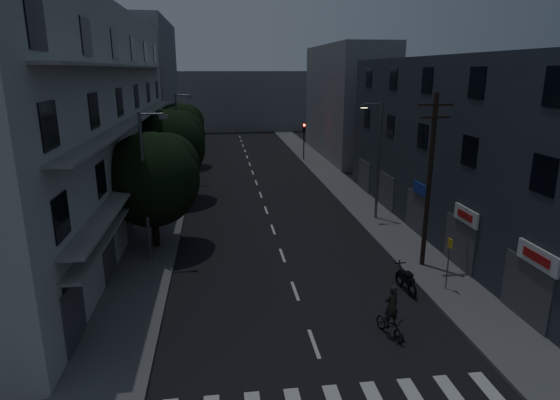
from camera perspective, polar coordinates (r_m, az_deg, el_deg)
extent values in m
plane|color=black|center=(40.05, -2.44, 0.82)|extent=(160.00, 160.00, 0.00)
cube|color=#565659|center=(40.10, -13.18, 0.54)|extent=(3.00, 90.00, 0.15)
cube|color=#565659|center=(41.35, 7.97, 1.26)|extent=(3.00, 90.00, 0.15)
cube|color=beige|center=(18.92, 4.16, -17.04)|extent=(0.15, 2.00, 0.01)
cube|color=beige|center=(22.77, 1.85, -11.01)|extent=(0.15, 2.00, 0.01)
cube|color=beige|center=(26.83, 0.28, -6.75)|extent=(0.15, 2.00, 0.01)
cube|color=beige|center=(31.00, -0.85, -3.61)|extent=(0.15, 2.00, 0.01)
cube|color=beige|center=(35.26, -1.71, -1.23)|extent=(0.15, 2.00, 0.01)
cube|color=beige|center=(39.57, -2.38, 0.64)|extent=(0.15, 2.00, 0.01)
cube|color=beige|center=(43.92, -2.91, 2.14)|extent=(0.15, 2.00, 0.01)
cube|color=beige|center=(48.29, -3.35, 3.37)|extent=(0.15, 2.00, 0.01)
cube|color=beige|center=(52.69, -3.72, 4.39)|extent=(0.15, 2.00, 0.01)
cube|color=beige|center=(57.10, -4.04, 5.26)|extent=(0.15, 2.00, 0.01)
cube|color=beige|center=(61.53, -4.30, 6.00)|extent=(0.15, 2.00, 0.01)
cube|color=beige|center=(65.96, -4.54, 6.64)|extent=(0.15, 2.00, 0.01)
cube|color=beige|center=(70.41, -4.74, 7.20)|extent=(0.15, 2.00, 0.01)
cube|color=beige|center=(74.86, -4.92, 7.70)|extent=(0.15, 2.00, 0.01)
cube|color=#B6B6B1|center=(32.89, -22.97, 8.79)|extent=(6.00, 36.00, 14.00)
cube|color=black|center=(19.32, -24.02, -10.96)|extent=(0.06, 1.60, 1.60)
cube|color=black|center=(24.67, -20.25, -4.83)|extent=(0.06, 1.60, 1.60)
cube|color=black|center=(30.26, -17.90, -0.91)|extent=(0.06, 1.60, 1.60)
cube|color=black|center=(35.98, -16.28, 1.78)|extent=(0.06, 1.60, 1.60)
cube|color=black|center=(41.78, -15.11, 3.72)|extent=(0.06, 1.60, 1.60)
cube|color=black|center=(47.63, -14.23, 5.19)|extent=(0.06, 1.60, 1.60)
cube|color=black|center=(18.20, -25.12, -1.87)|extent=(0.06, 1.60, 1.60)
cube|color=black|center=(23.80, -20.97, 2.42)|extent=(0.06, 1.60, 1.60)
cube|color=black|center=(29.55, -18.41, 5.05)|extent=(0.06, 1.60, 1.60)
cube|color=black|center=(35.39, -16.68, 6.81)|extent=(0.06, 1.60, 1.60)
cube|color=black|center=(41.27, -15.43, 8.07)|extent=(0.06, 1.60, 1.60)
cube|color=black|center=(47.18, -14.49, 9.01)|extent=(0.06, 1.60, 1.60)
cube|color=black|center=(17.59, -26.32, 8.14)|extent=(0.06, 1.60, 1.60)
cube|color=black|center=(23.33, -21.74, 10.09)|extent=(0.06, 1.60, 1.60)
cube|color=black|center=(29.18, -18.95, 11.23)|extent=(0.06, 1.60, 1.60)
cube|color=black|center=(35.08, -17.09, 11.98)|extent=(0.06, 1.60, 1.60)
cube|color=black|center=(41.01, -15.76, 12.50)|extent=(0.06, 1.60, 1.60)
cube|color=black|center=(46.95, -14.76, 12.89)|extent=(0.06, 1.60, 1.60)
cube|color=black|center=(17.56, -27.63, 18.50)|extent=(0.06, 1.60, 1.60)
cube|color=black|center=(23.31, -22.56, 17.91)|extent=(0.06, 1.60, 1.60)
cube|color=black|center=(29.16, -19.53, 17.50)|extent=(0.06, 1.60, 1.60)
cube|color=black|center=(35.06, -17.52, 17.19)|extent=(0.06, 1.60, 1.60)
cube|color=black|center=(40.99, -16.10, 16.96)|extent=(0.06, 1.60, 1.60)
cube|color=black|center=(46.94, -15.04, 16.79)|extent=(0.06, 1.60, 1.60)
cube|color=gray|center=(32.59, -16.46, 3.98)|extent=(1.00, 32.40, 0.12)
cube|color=gray|center=(32.13, -16.90, 9.57)|extent=(1.00, 32.40, 0.12)
cube|color=gray|center=(32.00, -17.37, 15.27)|extent=(1.00, 32.40, 0.12)
cube|color=gray|center=(32.79, -16.52, 2.43)|extent=(0.80, 32.40, 0.12)
cube|color=#424247|center=(19.58, -23.79, -12.54)|extent=(0.06, 2.40, 2.40)
cube|color=#424247|center=(24.87, -20.10, -6.13)|extent=(0.06, 2.40, 2.40)
cube|color=#424247|center=(30.42, -17.78, -1.99)|extent=(0.06, 2.40, 2.40)
cube|color=#424247|center=(36.12, -16.20, 0.85)|extent=(0.06, 2.40, 2.40)
cube|color=#424247|center=(41.90, -15.04, 2.92)|extent=(0.06, 2.40, 2.40)
cube|color=#424247|center=(47.73, -14.17, 4.48)|extent=(0.06, 2.40, 2.40)
cube|color=#292E37|center=(31.93, 21.49, 6.05)|extent=(6.00, 28.00, 11.00)
cube|color=black|center=(20.66, 29.46, 2.68)|extent=(0.06, 1.40, 1.50)
cube|color=black|center=(25.18, 22.10, 5.54)|extent=(0.06, 1.40, 1.50)
cube|color=black|center=(30.03, 17.00, 7.45)|extent=(0.06, 1.40, 1.50)
cube|color=black|center=(35.07, 13.32, 8.79)|extent=(0.06, 1.40, 1.50)
cube|color=black|center=(40.23, 10.55, 9.76)|extent=(0.06, 1.40, 1.50)
cube|color=black|center=(20.30, 30.72, 11.78)|extent=(0.06, 1.40, 1.50)
cube|color=black|center=(24.88, 22.89, 13.03)|extent=(0.06, 1.40, 1.50)
cube|color=black|center=(29.78, 17.51, 13.74)|extent=(0.06, 1.40, 1.50)
cube|color=black|center=(34.86, 13.67, 14.18)|extent=(0.06, 1.40, 1.50)
cube|color=black|center=(40.04, 10.79, 14.46)|extent=(0.06, 1.40, 1.50)
cube|color=#424247|center=(22.11, 27.74, -9.78)|extent=(0.06, 3.00, 2.60)
cube|color=#424247|center=(26.38, 21.00, -4.98)|extent=(0.06, 3.00, 2.60)
cube|color=#424247|center=(31.04, 16.27, -1.52)|extent=(0.06, 3.00, 2.60)
cube|color=#424247|center=(35.94, 12.82, 1.02)|extent=(0.06, 3.00, 2.60)
cube|color=#424247|center=(40.99, 10.20, 2.94)|extent=(0.06, 3.00, 2.60)
cube|color=silver|center=(21.07, 28.93, -6.13)|extent=(0.12, 2.40, 0.80)
cube|color=#B21414|center=(21.03, 28.75, -6.16)|extent=(0.02, 1.60, 0.36)
cube|color=silver|center=(25.41, 21.75, -1.78)|extent=(0.12, 2.20, 0.80)
cube|color=#B21414|center=(25.37, 21.60, -1.79)|extent=(0.02, 1.40, 0.36)
cube|color=navy|center=(30.13, 16.77, 1.29)|extent=(0.12, 2.00, 0.70)
cube|color=slate|center=(62.22, -15.91, 12.98)|extent=(6.00, 20.00, 16.00)
cube|color=slate|center=(57.79, 8.09, 11.76)|extent=(6.00, 20.00, 13.00)
cube|color=slate|center=(83.81, -5.33, 11.96)|extent=(24.00, 8.00, 10.00)
cylinder|color=black|center=(28.23, -15.06, -1.91)|extent=(0.44, 0.44, 3.64)
sphere|color=black|center=(27.67, -15.37, 2.40)|extent=(5.46, 5.46, 5.46)
sphere|color=black|center=(28.10, -13.64, 4.14)|extent=(3.82, 3.82, 3.82)
sphere|color=black|center=(27.17, -17.01, 2.92)|extent=(3.55, 3.55, 3.55)
cylinder|color=black|center=(38.28, -13.28, 2.92)|extent=(0.44, 0.44, 3.86)
sphere|color=black|center=(37.86, -13.50, 6.33)|extent=(5.81, 5.81, 5.81)
sphere|color=black|center=(38.39, -12.16, 7.63)|extent=(4.07, 4.07, 4.07)
sphere|color=black|center=(37.31, -14.74, 6.80)|extent=(3.78, 3.78, 3.78)
cylinder|color=black|center=(51.74, -12.13, 6.08)|extent=(0.44, 0.44, 3.63)
sphere|color=black|center=(51.44, -12.27, 8.47)|extent=(5.42, 5.42, 5.42)
sphere|color=black|center=(51.98, -11.35, 9.34)|extent=(3.79, 3.79, 3.79)
sphere|color=black|center=(50.92, -13.11, 8.81)|extent=(3.52, 3.52, 3.52)
cylinder|color=black|center=(54.46, 2.92, 6.64)|extent=(0.12, 0.12, 3.20)
cube|color=black|center=(54.18, 2.95, 8.78)|extent=(0.28, 0.22, 0.90)
sphere|color=#FF0C05|center=(54.00, 2.99, 9.11)|extent=(0.22, 0.22, 0.22)
sphere|color=#3F330C|center=(54.03, 2.98, 8.79)|extent=(0.22, 0.22, 0.22)
sphere|color=black|center=(54.07, 2.98, 8.48)|extent=(0.22, 0.22, 0.22)
cylinder|color=black|center=(55.21, -10.58, 6.52)|extent=(0.12, 0.12, 3.20)
cube|color=black|center=(54.94, -10.69, 8.63)|extent=(0.28, 0.22, 0.90)
sphere|color=black|center=(54.75, -10.71, 8.95)|extent=(0.22, 0.22, 0.22)
sphere|color=#3F330C|center=(54.78, -10.70, 8.64)|extent=(0.22, 0.22, 0.22)
sphere|color=#0CFF26|center=(54.82, -10.68, 8.33)|extent=(0.22, 0.22, 0.22)
cylinder|color=#5B5F63|center=(25.59, -16.13, 1.29)|extent=(0.18, 0.18, 8.00)
cylinder|color=#5B5F63|center=(24.87, -15.42, 10.08)|extent=(1.20, 0.10, 0.10)
cube|color=#5B5F63|center=(24.81, -14.01, 9.82)|extent=(0.45, 0.25, 0.18)
cube|color=#4C4C4C|center=(24.82, -13.99, 9.59)|extent=(0.35, 0.18, 0.04)
cylinder|color=#5A5D62|center=(32.69, 11.93, 4.58)|extent=(0.18, 0.18, 8.00)
cylinder|color=#5A5D62|center=(32.00, 11.29, 11.44)|extent=(1.20, 0.10, 0.10)
cube|color=#5A5D62|center=(31.82, 10.24, 11.20)|extent=(0.45, 0.25, 0.18)
cube|color=#FFD88C|center=(31.83, 10.23, 11.02)|extent=(0.35, 0.18, 0.04)
cylinder|color=#5B5D63|center=(43.82, -12.34, 7.29)|extent=(0.18, 0.18, 8.00)
cylinder|color=#5B5D63|center=(43.40, -11.84, 12.42)|extent=(1.20, 0.10, 0.10)
cube|color=#5B5D63|center=(43.37, -11.02, 12.27)|extent=(0.45, 0.25, 0.18)
cube|color=#4C4C4C|center=(43.38, -11.01, 12.14)|extent=(0.35, 0.18, 0.04)
cylinder|color=black|center=(25.06, 17.71, 2.05)|extent=(0.24, 0.24, 9.00)
cube|color=black|center=(24.49, 18.47, 10.95)|extent=(1.80, 0.10, 0.10)
cube|color=black|center=(24.54, 18.35, 9.56)|extent=(1.50, 0.10, 0.10)
cylinder|color=#595B60|center=(23.49, 19.79, -7.39)|extent=(0.06, 0.06, 2.50)
cube|color=yellow|center=(23.11, 20.03, -4.99)|extent=(0.05, 0.35, 0.45)
torus|color=black|center=(22.90, 15.81, -10.58)|extent=(0.18, 0.77, 0.77)
torus|color=black|center=(23.94, 14.36, -9.30)|extent=(0.18, 0.77, 0.77)
cube|color=black|center=(23.27, 15.13, -9.16)|extent=(0.37, 1.21, 0.38)
cube|color=black|center=(23.03, 15.36, -8.68)|extent=(0.36, 0.51, 0.11)
cylinder|color=black|center=(23.70, 14.50, -8.28)|extent=(0.10, 0.47, 0.91)
cube|color=black|center=(23.66, 14.43, -7.46)|extent=(0.60, 0.09, 0.04)
imported|color=black|center=(19.61, 13.27, -14.66)|extent=(1.07, 1.84, 0.91)
imported|color=black|center=(19.19, 13.43, -12.41)|extent=(0.73, 0.58, 1.74)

